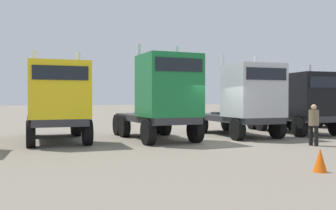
% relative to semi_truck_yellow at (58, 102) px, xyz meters
% --- Properties ---
extents(ground, '(200.00, 200.00, 0.00)m').
position_rel_semi_truck_yellow_xyz_m(ground, '(6.44, -2.20, -1.80)').
color(ground, gray).
extents(semi_truck_yellow, '(2.65, 6.33, 4.06)m').
position_rel_semi_truck_yellow_xyz_m(semi_truck_yellow, '(0.00, 0.00, 0.00)').
color(semi_truck_yellow, '#333338').
rests_on(semi_truck_yellow, ground).
extents(semi_truck_green, '(2.76, 6.00, 4.45)m').
position_rel_semi_truck_yellow_xyz_m(semi_truck_green, '(4.52, -1.00, 0.18)').
color(semi_truck_green, '#333338').
rests_on(semi_truck_green, ground).
extents(semi_truck_silver, '(2.69, 6.28, 4.18)m').
position_rel_semi_truck_yellow_xyz_m(semi_truck_silver, '(8.95, -0.82, 0.03)').
color(semi_truck_silver, '#333338').
rests_on(semi_truck_silver, ground).
extents(semi_truck_black, '(3.12, 6.36, 3.87)m').
position_rel_semi_truck_yellow_xyz_m(semi_truck_black, '(12.82, -0.57, -0.07)').
color(semi_truck_black, '#333338').
rests_on(semi_truck_black, ground).
extents(visitor_with_camera, '(0.43, 0.45, 1.70)m').
position_rel_semi_truck_yellow_xyz_m(visitor_with_camera, '(9.72, -4.73, -0.82)').
color(visitor_with_camera, black).
rests_on(visitor_with_camera, ground).
extents(traffic_cone_mid, '(0.36, 0.36, 0.63)m').
position_rel_semi_truck_yellow_xyz_m(traffic_cone_mid, '(5.92, -9.13, -1.49)').
color(traffic_cone_mid, '#F2590C').
rests_on(traffic_cone_mid, ground).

